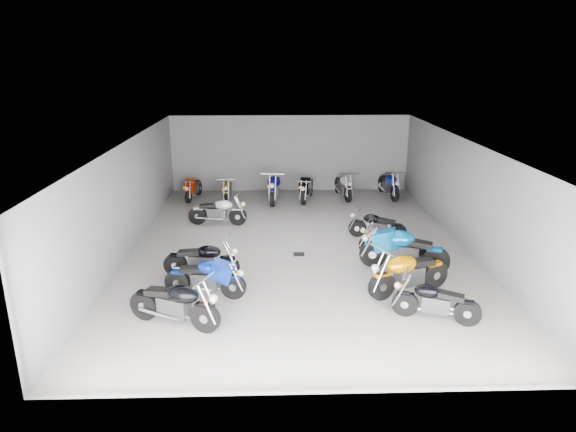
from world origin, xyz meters
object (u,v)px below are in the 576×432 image
at_px(motorcycle_right_d, 392,242).
at_px(motorcycle_back_f, 389,185).
at_px(motorcycle_left_b, 206,278).
at_px(motorcycle_left_c, 202,260).
at_px(motorcycle_back_a, 193,188).
at_px(motorcycle_right_b, 408,273).
at_px(motorcycle_back_d, 307,188).
at_px(motorcycle_back_b, 228,190).
at_px(motorcycle_left_a, 175,303).
at_px(drain_grate, 299,254).
at_px(motorcycle_back_e, 343,186).
at_px(motorcycle_left_f, 218,211).
at_px(motorcycle_right_e, 377,225).
at_px(motorcycle_right_a, 435,301).
at_px(motorcycle_back_c, 274,187).
at_px(motorcycle_right_c, 403,250).

height_order(motorcycle_right_d, motorcycle_back_f, motorcycle_back_f).
bearing_deg(motorcycle_left_b, motorcycle_left_c, -156.01).
bearing_deg(motorcycle_left_b, motorcycle_back_a, -157.48).
distance_m(motorcycle_right_b, motorcycle_back_d, 8.71).
bearing_deg(motorcycle_back_b, motorcycle_left_a, 88.80).
xyz_separation_m(drain_grate, motorcycle_back_e, (2.13, 6.24, 0.50)).
bearing_deg(motorcycle_back_b, motorcycle_left_f, 89.26).
bearing_deg(motorcycle_left_a, motorcycle_left_b, -176.01).
height_order(motorcycle_left_a, motorcycle_left_c, motorcycle_left_a).
bearing_deg(motorcycle_left_a, motorcycle_right_e, 158.03).
relative_size(drain_grate, motorcycle_right_a, 0.18).
bearing_deg(motorcycle_left_b, drain_grate, 150.66).
height_order(motorcycle_back_b, motorcycle_back_f, motorcycle_back_f).
bearing_deg(motorcycle_right_a, motorcycle_right_d, 22.73).
distance_m(motorcycle_right_a, motorcycle_back_a, 12.21).
xyz_separation_m(motorcycle_left_b, motorcycle_back_e, (4.50, 8.90, 0.01)).
height_order(motorcycle_left_b, motorcycle_back_c, motorcycle_back_c).
relative_size(drain_grate, motorcycle_left_b, 0.16).
relative_size(motorcycle_right_b, motorcycle_right_e, 1.22).
distance_m(motorcycle_left_a, motorcycle_back_d, 10.48).
xyz_separation_m(motorcycle_left_b, motorcycle_back_f, (6.37, 8.93, 0.03)).
relative_size(motorcycle_back_a, motorcycle_back_d, 0.90).
bearing_deg(motorcycle_back_f, motorcycle_back_d, -0.07).
relative_size(motorcycle_right_c, motorcycle_back_b, 1.26).
xyz_separation_m(motorcycle_left_c, motorcycle_back_f, (6.61, 7.78, 0.03)).
bearing_deg(motorcycle_right_c, motorcycle_left_b, 124.61).
relative_size(motorcycle_right_b, motorcycle_back_c, 0.91).
bearing_deg(drain_grate, motorcycle_back_b, 113.18).
height_order(motorcycle_left_c, motorcycle_right_d, motorcycle_left_c).
bearing_deg(motorcycle_back_e, motorcycle_right_e, 85.91).
xyz_separation_m(motorcycle_left_a, motorcycle_right_b, (5.37, 1.39, 0.02)).
xyz_separation_m(motorcycle_left_c, motorcycle_left_f, (-0.02, 4.36, -0.00)).
relative_size(motorcycle_left_c, motorcycle_back_c, 0.85).
bearing_deg(motorcycle_back_e, motorcycle_right_d, 85.95).
bearing_deg(motorcycle_left_f, motorcycle_back_a, -152.70).
relative_size(motorcycle_right_a, motorcycle_back_c, 0.77).
distance_m(motorcycle_back_c, motorcycle_back_f, 4.71).
distance_m(motorcycle_left_f, motorcycle_back_a, 3.61).
height_order(motorcycle_right_e, motorcycle_back_f, motorcycle_back_f).
distance_m(drain_grate, motorcycle_right_b, 3.70).
xyz_separation_m(motorcycle_right_a, motorcycle_back_e, (-0.63, 10.23, 0.04)).
bearing_deg(motorcycle_right_c, drain_grate, 84.87).
xyz_separation_m(motorcycle_right_d, motorcycle_back_c, (-3.33, 6.06, 0.10)).
bearing_deg(motorcycle_left_b, motorcycle_left_a, -6.96).
bearing_deg(motorcycle_right_a, motorcycle_right_e, 23.60).
distance_m(motorcycle_right_b, motorcycle_right_c, 1.47).
xyz_separation_m(motorcycle_left_b, motorcycle_left_c, (-0.24, 1.14, -0.00)).
relative_size(motorcycle_left_f, motorcycle_right_c, 0.87).
relative_size(motorcycle_right_b, motorcycle_back_e, 1.03).
distance_m(motorcycle_left_f, motorcycle_back_c, 3.53).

